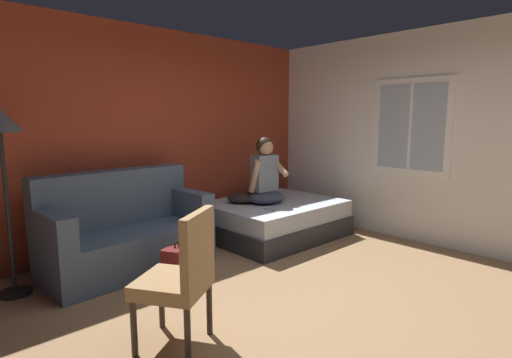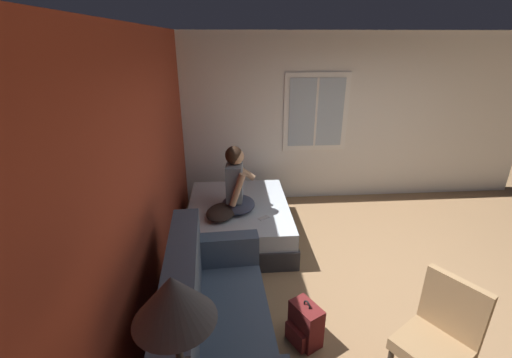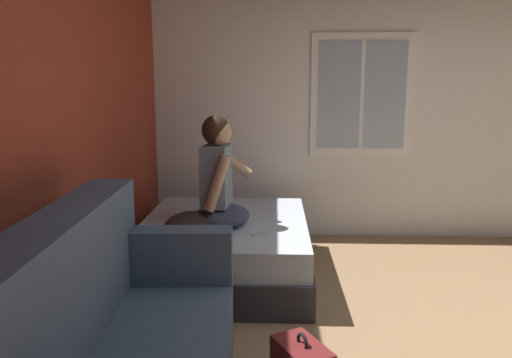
% 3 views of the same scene
% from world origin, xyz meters
% --- Properties ---
extents(ground_plane, '(40.00, 40.00, 0.00)m').
position_xyz_m(ground_plane, '(0.00, 0.00, 0.00)').
color(ground_plane, '#93704C').
extents(wall_back_accent, '(10.17, 0.16, 2.70)m').
position_xyz_m(wall_back_accent, '(0.00, 2.61, 1.35)').
color(wall_back_accent, '#993823').
rests_on(wall_back_accent, ground).
extents(wall_side_with_window, '(0.19, 6.46, 2.70)m').
position_xyz_m(wall_side_with_window, '(2.66, 0.01, 1.35)').
color(wall_side_with_window, silver).
rests_on(wall_side_with_window, ground).
extents(bed, '(1.74, 1.40, 0.48)m').
position_xyz_m(bed, '(1.39, 1.69, 0.24)').
color(bed, '#2D2D33').
rests_on(bed, ground).
extents(couch, '(1.74, 0.91, 1.04)m').
position_xyz_m(couch, '(-0.61, 1.96, 0.39)').
color(couch, '#47566B').
rests_on(couch, ground).
extents(side_chair, '(0.63, 0.63, 0.98)m').
position_xyz_m(side_chair, '(-0.99, 0.26, 0.53)').
color(side_chair, '#382D23').
rests_on(side_chair, ground).
extents(person_seated, '(0.56, 0.49, 0.88)m').
position_xyz_m(person_seated, '(1.25, 1.72, 0.84)').
color(person_seated, '#383D51').
rests_on(person_seated, bed).
extents(backpack, '(0.35, 0.33, 0.46)m').
position_xyz_m(backpack, '(-0.48, 1.15, 0.19)').
color(backpack, maroon).
rests_on(backpack, ground).
extents(throw_pillow, '(0.58, 0.51, 0.14)m').
position_xyz_m(throw_pillow, '(1.07, 1.92, 0.55)').
color(throw_pillow, '#2D231E').
rests_on(throw_pillow, bed).
extents(cell_phone, '(0.14, 0.16, 0.01)m').
position_xyz_m(cell_phone, '(0.99, 1.38, 0.48)').
color(cell_phone, '#B7B7BC').
rests_on(cell_phone, bed).
extents(floor_lamp, '(0.36, 0.36, 1.70)m').
position_xyz_m(floor_lamp, '(-1.65, 2.03, 1.43)').
color(floor_lamp, black).
rests_on(floor_lamp, ground).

